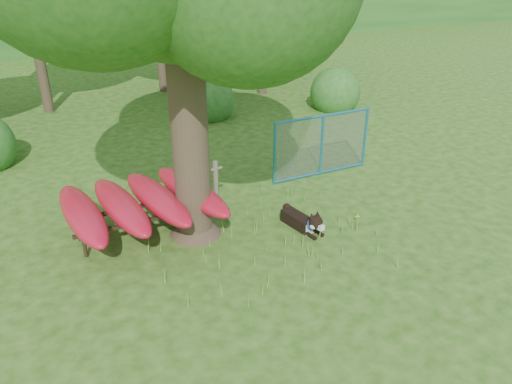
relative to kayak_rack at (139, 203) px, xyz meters
name	(u,v)px	position (x,y,z in m)	size (l,w,h in m)	color
ground	(273,268)	(1.92, -2.23, -0.74)	(80.00, 80.00, 0.00)	#234A0E
wooden_post	(216,184)	(1.78, 0.36, -0.11)	(0.33, 0.13, 1.19)	#605948
kayak_rack	(139,203)	(0.00, 0.00, 0.00)	(3.32, 2.95, 0.97)	black
husky_dog	(304,221)	(3.13, -1.26, -0.54)	(0.51, 1.28, 0.57)	black
fence_section	(322,145)	(4.93, 1.02, 0.08)	(2.79, 0.13, 2.72)	teal
wildflower_clump	(357,217)	(4.31, -1.52, -0.58)	(0.09, 0.08, 0.20)	#5E9932
shrub_right	(334,109)	(8.42, 5.77, -0.74)	(1.80, 1.80, 1.80)	#235C1D
shrub_mid	(209,117)	(3.92, 6.77, -0.74)	(1.80, 1.80, 1.80)	#235C1D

